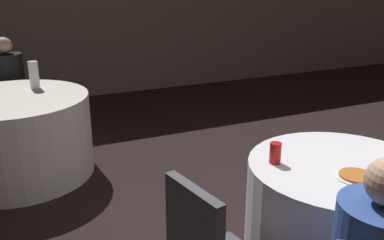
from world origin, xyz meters
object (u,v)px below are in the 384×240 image
at_px(table_near, 336,221).
at_px(table_far, 17,136).
at_px(chair_far_north, 10,90).
at_px(person_black_shirt, 10,91).
at_px(soda_can_red, 275,153).
at_px(pizza_plate_near, 356,176).
at_px(bottle_far, 34,75).

relative_size(table_near, table_far, 0.81).
xyz_separation_m(table_near, chair_far_north, (-1.64, 3.36, 0.17)).
bearing_deg(table_near, person_black_shirt, 117.25).
distance_m(table_far, soda_can_red, 2.51).
relative_size(person_black_shirt, pizza_plate_near, 5.05).
distance_m(table_near, pizza_plate_near, 0.41).
relative_size(table_far, soda_can_red, 10.84).
bearing_deg(person_black_shirt, chair_far_north, -90.00).
bearing_deg(bottle_far, soda_can_red, -65.02).
height_order(chair_far_north, soda_can_red, chair_far_north).
bearing_deg(chair_far_north, table_near, 116.41).
height_order(person_black_shirt, soda_can_red, person_black_shirt).
height_order(table_near, person_black_shirt, person_black_shirt).
distance_m(table_far, pizza_plate_near, 2.94).
distance_m(chair_far_north, person_black_shirt, 0.17).
distance_m(table_near, bottle_far, 2.94).
height_order(table_far, person_black_shirt, person_black_shirt).
bearing_deg(table_far, bottle_far, 46.72).
bearing_deg(bottle_far, chair_far_north, 104.60).
bearing_deg(bottle_far, pizza_plate_near, -62.74).
bearing_deg(pizza_plate_near, person_black_shirt, 115.50).
xyz_separation_m(chair_far_north, person_black_shirt, (-0.00, -0.16, 0.04)).
xyz_separation_m(chair_far_north, pizza_plate_near, (1.59, -3.51, 0.21)).
bearing_deg(table_far, table_near, -54.12).
bearing_deg(table_far, pizza_plate_near, -56.66).
height_order(chair_far_north, person_black_shirt, person_black_shirt).
height_order(chair_far_north, bottle_far, bottle_far).
bearing_deg(soda_can_red, chair_far_north, 112.38).
height_order(table_far, bottle_far, bottle_far).
xyz_separation_m(table_far, bottle_far, (0.22, 0.24, 0.50)).
xyz_separation_m(table_far, chair_far_north, (0.01, 1.08, 0.17)).
bearing_deg(table_near, bottle_far, 119.50).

